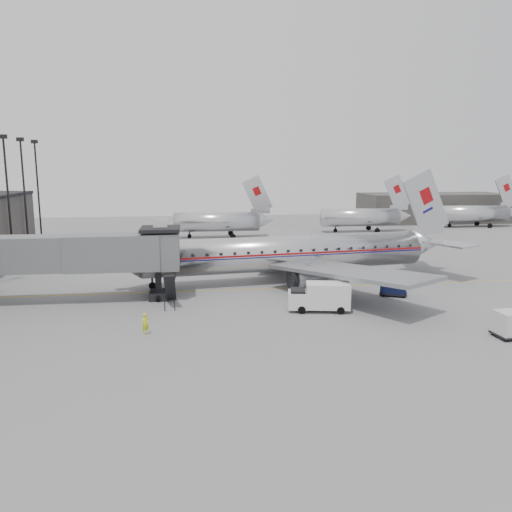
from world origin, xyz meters
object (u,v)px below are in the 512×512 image
(ramp_worker, at_px, (146,324))
(service_van, at_px, (320,296))
(baggage_cart_navy, at_px, (393,285))
(airliner, at_px, (293,253))

(ramp_worker, bearing_deg, service_van, -16.98)
(service_van, relative_size, baggage_cart_navy, 1.78)
(service_van, bearing_deg, airliner, 99.99)
(ramp_worker, bearing_deg, baggage_cart_navy, -13.06)
(airliner, relative_size, baggage_cart_navy, 12.39)
(baggage_cart_navy, height_order, ramp_worker, baggage_cart_navy)
(airliner, height_order, baggage_cart_navy, airliner)
(airliner, relative_size, ramp_worker, 23.80)
(service_van, xyz_separation_m, ramp_worker, (-13.56, -4.01, -0.46))
(service_van, height_order, baggage_cart_navy, service_van)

